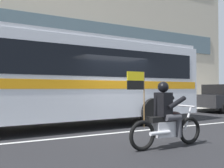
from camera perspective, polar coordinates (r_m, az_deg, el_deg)
ground_plane at (r=8.84m, az=1.50°, el=-10.13°), size 60.00×60.00×0.00m
sidewalk_curb at (r=13.45m, az=-9.60°, el=-6.66°), size 28.00×3.80×0.15m
lane_center_stripe at (r=8.34m, az=3.62°, el=-10.66°), size 26.60×0.14×0.01m
transit_bus at (r=9.23m, az=-10.04°, el=1.99°), size 10.71×3.03×3.22m
motorcycle_with_rider at (r=6.21m, az=12.15°, el=-7.77°), size 2.20×0.64×1.78m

